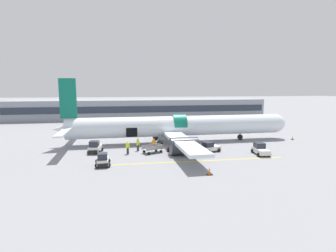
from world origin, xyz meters
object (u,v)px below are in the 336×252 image
airplane (175,127)px  ground_crew_loader_b (175,143)px  baggage_cart_loading (153,149)px  ground_crew_supervisor (128,147)px  ground_crew_driver (153,143)px  suitcase_on_tarmac_upright (169,150)px  baggage_tug_lead (103,160)px  baggage_tug_mid (260,149)px  baggage_tug_rear (210,147)px  ground_crew_loader_a (138,144)px  baggage_tug_spare (95,148)px

airplane → ground_crew_loader_b: (-1.29, -5.34, -1.63)m
baggage_cart_loading → ground_crew_supervisor: size_ratio=2.03×
ground_crew_driver → suitcase_on_tarmac_upright: ground_crew_driver is taller
baggage_tug_lead → baggage_tug_mid: size_ratio=0.79×
baggage_tug_mid → baggage_cart_loading: 14.56m
baggage_tug_rear → ground_crew_loader_a: (-9.84, 2.58, 0.34)m
ground_crew_driver → ground_crew_supervisor: ground_crew_supervisor is taller
baggage_tug_lead → ground_crew_loader_b: bearing=31.8°
ground_crew_loader_b → suitcase_on_tarmac_upright: (-1.08, -0.86, -0.73)m
baggage_tug_lead → baggage_tug_spare: size_ratio=0.94×
baggage_tug_lead → ground_crew_supervisor: 5.85m
ground_crew_driver → airplane: bearing=44.2°
ground_crew_driver → baggage_tug_lead: bearing=-133.2°
baggage_tug_lead → baggage_cart_loading: (6.50, 5.01, -0.10)m
ground_crew_loader_b → ground_crew_driver: size_ratio=1.16×
baggage_tug_spare → ground_crew_supervisor: (4.40, -1.49, 0.21)m
baggage_tug_spare → ground_crew_driver: baggage_tug_spare is taller
baggage_tug_spare → ground_crew_loader_a: 5.92m
airplane → baggage_tug_mid: size_ratio=11.23×
ground_crew_loader_a → baggage_tug_spare: bearing=-178.5°
baggage_tug_lead → baggage_tug_mid: baggage_tug_lead is taller
baggage_tug_lead → suitcase_on_tarmac_upright: size_ratio=4.69×
baggage_tug_rear → baggage_tug_lead: bearing=-164.3°
baggage_tug_rear → baggage_tug_spare: (-15.75, 2.42, 0.12)m
ground_crew_loader_b → baggage_tug_mid: bearing=-23.7°
baggage_cart_loading → ground_crew_loader_b: (3.34, 1.10, 0.41)m
airplane → baggage_tug_rear: bearing=-66.1°
baggage_cart_loading → suitcase_on_tarmac_upright: 2.29m
airplane → baggage_tug_rear: airplane is taller
ground_crew_supervisor → baggage_cart_loading: bearing=0.4°
baggage_tug_rear → baggage_cart_loading: 7.96m
baggage_tug_lead → baggage_cart_loading: baggage_tug_lead is taller
ground_crew_driver → ground_crew_supervisor: 4.51m
airplane → baggage_cart_loading: airplane is taller
airplane → ground_crew_loader_a: 8.30m
baggage_tug_rear → airplane: bearing=113.9°
airplane → ground_crew_driver: (-4.23, -4.12, -1.76)m
baggage_tug_spare → suitcase_on_tarmac_upright: (10.10, -1.23, -0.49)m
airplane → baggage_cart_loading: bearing=-125.7°
ground_crew_loader_a → ground_crew_loader_b: bearing=-5.7°
baggage_cart_loading → baggage_tug_mid: bearing=-14.4°
ground_crew_driver → baggage_tug_spare: bearing=-174.1°
baggage_tug_mid → ground_crew_driver: bearing=156.5°
baggage_cart_loading → ground_crew_loader_b: 3.54m
suitcase_on_tarmac_upright → ground_crew_driver: bearing=131.8°
baggage_tug_mid → baggage_tug_rear: (-6.20, 2.68, -0.05)m
baggage_tug_mid → ground_crew_loader_a: ground_crew_loader_a is taller
ground_crew_loader_b → ground_crew_supervisor: ground_crew_loader_b is taller
ground_crew_loader_a → baggage_tug_mid: bearing=-18.1°
airplane → baggage_cart_loading: size_ratio=10.68×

